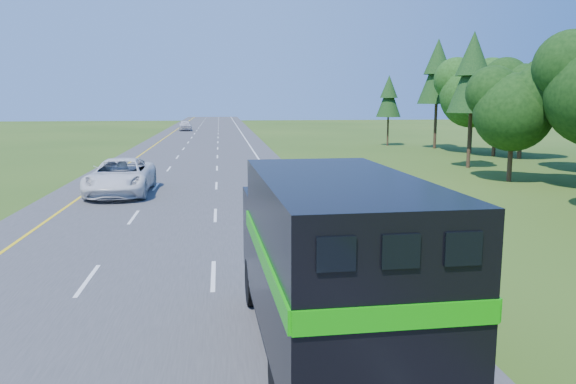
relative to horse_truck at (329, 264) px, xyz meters
The scene contains 6 objects.
road 36.36m from the horse_truck, 96.59° to the left, with size 15.00×260.00×0.04m, color #38383A.
lane_markings 36.36m from the horse_truck, 96.59° to the left, with size 11.15×260.00×0.01m.
horse_truck is the anchor object (origin of this frame).
white_suv 22.99m from the horse_truck, 109.39° to the left, with size 3.27×7.08×1.97m, color silver.
far_car 87.92m from the horse_truck, 95.19° to the left, with size 2.10×5.21×1.78m, color #B3B2B9.
delineator 9.13m from the horse_truck, 59.90° to the left, with size 0.10×0.05×1.20m.
Camera 1 is at (2.11, 3.59, 5.28)m, focal length 35.00 mm.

